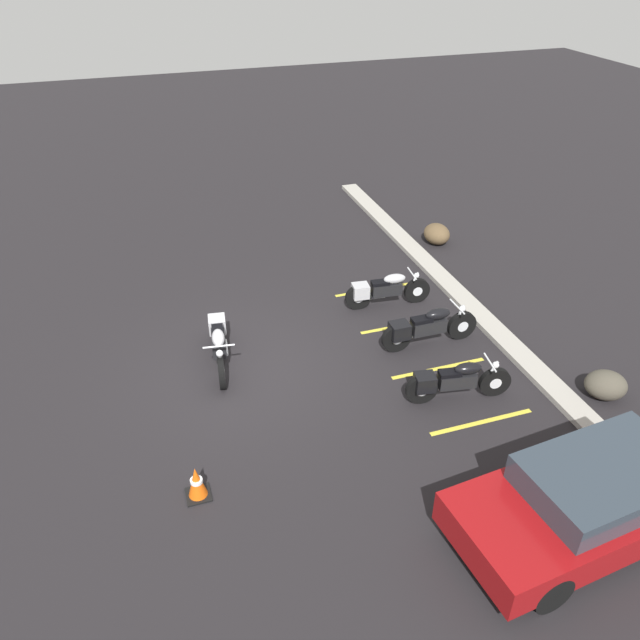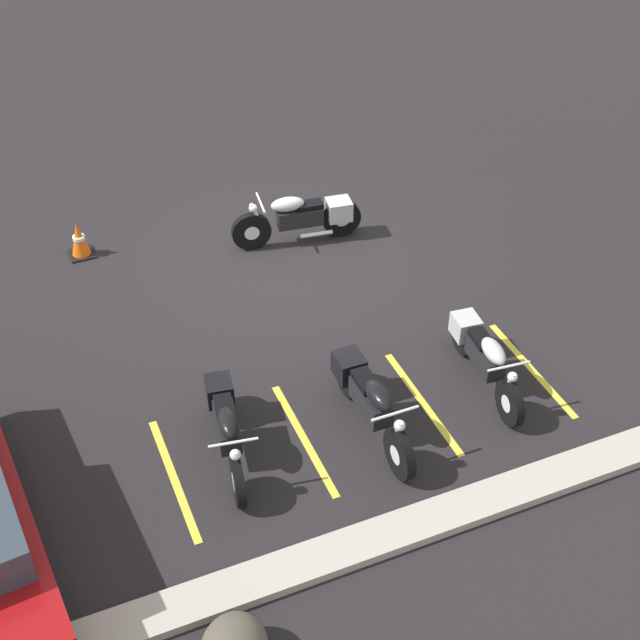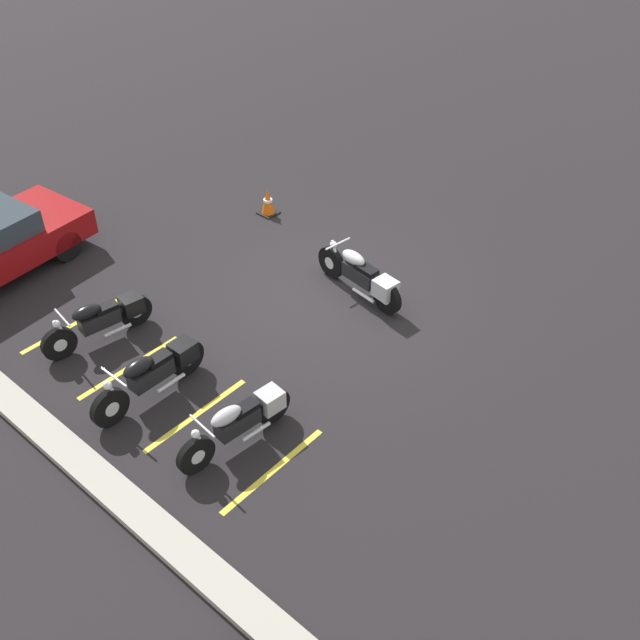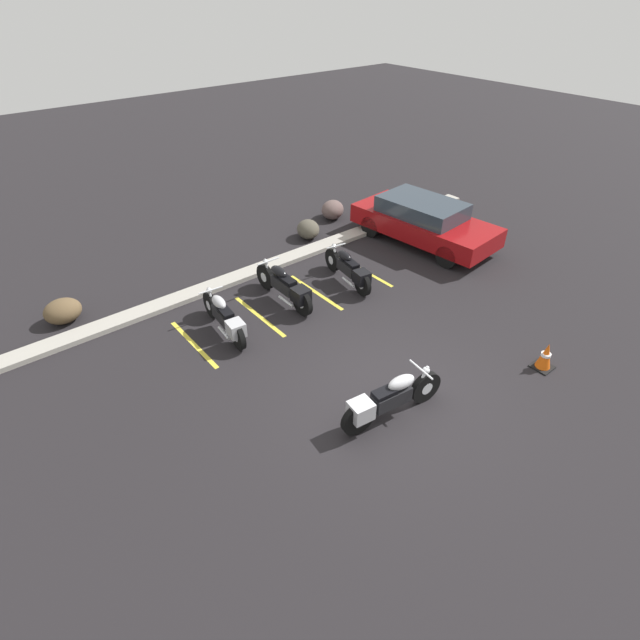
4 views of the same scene
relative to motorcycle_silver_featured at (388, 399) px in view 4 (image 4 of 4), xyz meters
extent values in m
plane|color=black|center=(0.51, 0.38, -0.46)|extent=(60.00, 60.00, 0.00)
cylinder|color=black|center=(0.88, -0.12, -0.13)|extent=(0.67, 0.20, 0.66)
cylinder|color=silver|center=(0.88, -0.12, -0.13)|extent=(0.26, 0.16, 0.25)
cylinder|color=black|center=(-0.65, 0.09, -0.13)|extent=(0.67, 0.20, 0.66)
cylinder|color=silver|center=(-0.65, 0.09, -0.13)|extent=(0.26, 0.16, 0.25)
cube|color=black|center=(0.06, -0.01, 0.02)|extent=(0.79, 0.38, 0.30)
ellipsoid|color=#B7B7BC|center=(0.26, -0.04, 0.29)|extent=(0.59, 0.33, 0.24)
cube|color=black|center=(-0.11, 0.01, 0.22)|extent=(0.47, 0.29, 0.08)
cube|color=#B7B7BC|center=(-0.60, 0.08, 0.05)|extent=(0.44, 0.41, 0.34)
cylinder|color=silver|center=(0.76, -0.10, 0.13)|extent=(0.27, 0.09, 0.53)
cylinder|color=silver|center=(0.70, -0.09, 0.39)|extent=(0.12, 0.62, 0.04)
sphere|color=silver|center=(0.83, -0.11, 0.31)|extent=(0.14, 0.14, 0.14)
cylinder|color=silver|center=(-0.17, 0.16, -0.28)|extent=(0.55, 0.14, 0.07)
cylinder|color=black|center=(-0.87, 4.96, -0.15)|extent=(0.18, 0.63, 0.62)
cylinder|color=silver|center=(-0.87, 4.96, -0.15)|extent=(0.14, 0.25, 0.24)
cylinder|color=black|center=(-1.02, 3.50, -0.15)|extent=(0.18, 0.63, 0.62)
cylinder|color=silver|center=(-1.02, 3.50, -0.15)|extent=(0.14, 0.25, 0.24)
cube|color=black|center=(-0.95, 4.18, -0.01)|extent=(0.34, 0.74, 0.28)
ellipsoid|color=#B7B7BC|center=(-0.93, 4.37, 0.25)|extent=(0.30, 0.55, 0.23)
cube|color=black|center=(-0.97, 4.02, 0.18)|extent=(0.27, 0.44, 0.08)
cube|color=#B7B7BC|center=(-1.01, 3.55, 0.02)|extent=(0.38, 0.41, 0.32)
cylinder|color=silver|center=(-0.88, 4.84, 0.10)|extent=(0.08, 0.25, 0.50)
cylinder|color=silver|center=(-0.89, 4.79, 0.34)|extent=(0.59, 0.09, 0.03)
sphere|color=silver|center=(-0.88, 4.91, 0.27)|extent=(0.13, 0.13, 0.13)
cylinder|color=silver|center=(-1.11, 3.96, -0.29)|extent=(0.12, 0.52, 0.07)
cylinder|color=black|center=(0.85, 5.21, -0.13)|extent=(0.12, 0.66, 0.66)
cylinder|color=silver|center=(0.85, 5.21, -0.13)|extent=(0.13, 0.25, 0.25)
cylinder|color=black|center=(0.84, 3.65, -0.13)|extent=(0.12, 0.66, 0.66)
cylinder|color=silver|center=(0.84, 3.65, -0.13)|extent=(0.13, 0.25, 0.25)
cube|color=black|center=(0.85, 4.38, 0.02)|extent=(0.28, 0.76, 0.30)
ellipsoid|color=black|center=(0.85, 4.58, 0.29)|extent=(0.26, 0.56, 0.24)
cube|color=black|center=(0.85, 4.21, 0.22)|extent=(0.24, 0.44, 0.08)
cube|color=black|center=(0.84, 3.70, 0.05)|extent=(0.36, 0.40, 0.34)
cylinder|color=silver|center=(0.85, 5.09, 0.13)|extent=(0.06, 0.26, 0.53)
cylinder|color=silver|center=(0.85, 5.03, 0.39)|extent=(0.62, 0.04, 0.04)
sphere|color=silver|center=(0.85, 5.16, 0.31)|extent=(0.14, 0.14, 0.14)
cylinder|color=silver|center=(0.70, 4.13, -0.28)|extent=(0.07, 0.55, 0.07)
cylinder|color=black|center=(2.79, 4.85, -0.15)|extent=(0.21, 0.63, 0.62)
cylinder|color=silver|center=(2.79, 4.85, -0.15)|extent=(0.16, 0.25, 0.24)
cylinder|color=black|center=(2.55, 3.40, -0.15)|extent=(0.21, 0.63, 0.62)
cylinder|color=silver|center=(2.55, 3.40, -0.15)|extent=(0.16, 0.25, 0.24)
cube|color=black|center=(2.66, 4.08, -0.01)|extent=(0.38, 0.75, 0.28)
ellipsoid|color=black|center=(2.69, 4.27, 0.25)|extent=(0.33, 0.56, 0.23)
cube|color=black|center=(2.64, 3.92, 0.18)|extent=(0.29, 0.45, 0.08)
cube|color=black|center=(2.56, 3.45, 0.02)|extent=(0.40, 0.43, 0.32)
cylinder|color=silver|center=(2.77, 4.74, 0.10)|extent=(0.10, 0.25, 0.50)
cylinder|color=silver|center=(2.76, 4.68, 0.34)|extent=(0.58, 0.13, 0.03)
sphere|color=silver|center=(2.78, 4.80, 0.27)|extent=(0.13, 0.13, 0.13)
cylinder|color=silver|center=(2.49, 3.87, -0.29)|extent=(0.15, 0.52, 0.07)
cylinder|color=black|center=(6.92, 3.16, -0.14)|extent=(0.28, 0.66, 0.64)
cylinder|color=black|center=(5.35, 3.01, -0.14)|extent=(0.28, 0.66, 0.64)
cylinder|color=black|center=(6.67, 5.90, -0.14)|extent=(0.28, 0.66, 0.64)
cylinder|color=black|center=(5.09, 5.75, -0.14)|extent=(0.28, 0.66, 0.64)
cube|color=maroon|center=(6.01, 4.45, 0.10)|extent=(2.20, 4.45, 0.55)
cube|color=#2D3842|center=(5.99, 4.60, 0.60)|extent=(1.73, 2.54, 0.45)
cube|color=#A8A399|center=(0.51, 6.06, -0.40)|extent=(18.00, 0.50, 0.12)
ellipsoid|color=brown|center=(-3.65, 6.91, -0.18)|extent=(0.86, 0.72, 0.57)
ellipsoid|color=brown|center=(5.05, 7.52, -0.17)|extent=(1.14, 1.11, 0.59)
ellipsoid|color=#4D483C|center=(3.51, 6.86, -0.18)|extent=(0.97, 1.02, 0.56)
cube|color=black|center=(3.52, -1.02, -0.44)|extent=(0.40, 0.40, 0.03)
cone|color=#EA590F|center=(3.52, -1.02, -0.16)|extent=(0.32, 0.32, 0.61)
cylinder|color=white|center=(3.52, -1.02, -0.13)|extent=(0.20, 0.20, 0.06)
cube|color=gold|center=(-1.73, 4.23, -0.46)|extent=(0.10, 2.10, 0.00)
cube|color=gold|center=(-0.01, 4.23, -0.46)|extent=(0.10, 2.10, 0.00)
cube|color=gold|center=(1.71, 4.23, -0.46)|extent=(0.10, 2.10, 0.00)
cube|color=gold|center=(3.43, 4.23, -0.46)|extent=(0.10, 2.10, 0.00)
camera|label=1|loc=(10.71, -1.32, 7.40)|focal=35.00mm
camera|label=2|loc=(4.59, 11.62, 7.91)|focal=50.00mm
camera|label=3|loc=(-7.04, 9.22, 8.21)|focal=42.00mm
camera|label=4|loc=(-5.02, -4.26, 6.28)|focal=28.00mm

